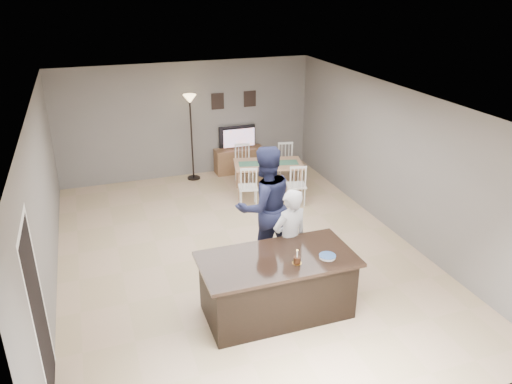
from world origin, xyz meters
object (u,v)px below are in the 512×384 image
object	(u,v)px
tv_console	(239,160)
floor_lamp	(190,114)
kitchen_island	(277,285)
man	(265,207)
dining_table	(268,168)
birthday_cake	(297,260)
television	(238,137)
woman	(290,240)
plate_stack	(327,256)

from	to	relation	value
tv_console	floor_lamp	distance (m)	1.73
kitchen_island	floor_lamp	bearing A→B (deg)	89.75
man	dining_table	world-z (taller)	man
tv_console	floor_lamp	world-z (taller)	floor_lamp
kitchen_island	birthday_cake	bearing A→B (deg)	-47.86
kitchen_island	tv_console	bearing A→B (deg)	77.84
kitchen_island	television	size ratio (longest dim) A/B	2.35
kitchen_island	man	size ratio (longest dim) A/B	1.05
woman	plate_stack	xyz separation A→B (m)	(0.23, -0.77, 0.10)
kitchen_island	plate_stack	size ratio (longest dim) A/B	9.24
woman	man	xyz separation A→B (m)	(-0.11, 0.80, 0.21)
woman	floor_lamp	size ratio (longest dim) A/B	0.81
woman	plate_stack	distance (m)	0.81
man	plate_stack	world-z (taller)	man
kitchen_island	floor_lamp	size ratio (longest dim) A/B	1.06
kitchen_island	man	bearing A→B (deg)	77.13
tv_console	television	distance (m)	0.57
man	floor_lamp	world-z (taller)	man
birthday_cake	floor_lamp	bearing A→B (deg)	91.72
dining_table	tv_console	bearing A→B (deg)	111.30
tv_console	plate_stack	size ratio (longest dim) A/B	5.16
tv_console	birthday_cake	xyz separation A→B (m)	(-1.00, -5.79, 0.65)
tv_console	woman	xyz separation A→B (m)	(-0.78, -5.02, 0.52)
dining_table	kitchen_island	bearing A→B (deg)	-95.81
man	plate_stack	distance (m)	1.61
television	plate_stack	xyz separation A→B (m)	(-0.55, -5.86, 0.06)
woman	kitchen_island	bearing A→B (deg)	39.86
kitchen_island	man	world-z (taller)	man
floor_lamp	kitchen_island	bearing A→B (deg)	-90.25
dining_table	floor_lamp	xyz separation A→B (m)	(-1.39, 1.38, 0.99)
man	birthday_cake	size ratio (longest dim) A/B	9.83
man	dining_table	size ratio (longest dim) A/B	1.06
kitchen_island	television	world-z (taller)	television
television	floor_lamp	xyz separation A→B (m)	(-1.18, -0.16, 0.70)
television	woman	size ratio (longest dim) A/B	0.56
television	plate_stack	bearing A→B (deg)	84.62
man	plate_stack	xyz separation A→B (m)	(0.34, -1.57, -0.11)
birthday_cake	plate_stack	bearing A→B (deg)	-0.71
kitchen_island	birthday_cake	xyz separation A→B (m)	(0.20, -0.22, 0.49)
woman	plate_stack	size ratio (longest dim) A/B	7.04
dining_table	man	bearing A→B (deg)	-98.64
tv_console	birthday_cake	world-z (taller)	birthday_cake
television	woman	world-z (taller)	woman
woman	dining_table	world-z (taller)	woman
woman	man	distance (m)	0.83
television	floor_lamp	bearing A→B (deg)	7.71
birthday_cake	floor_lamp	world-z (taller)	floor_lamp
tv_console	plate_stack	distance (m)	5.85
woman	plate_stack	world-z (taller)	woman
television	dining_table	size ratio (longest dim) A/B	0.47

